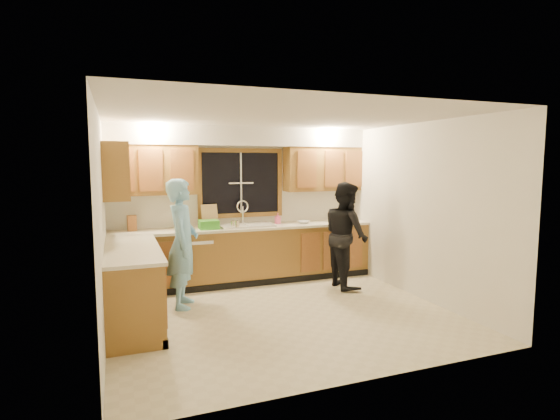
{
  "coord_description": "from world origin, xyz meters",
  "views": [
    {
      "loc": [
        -1.95,
        -5.09,
        1.94
      ],
      "look_at": [
        0.22,
        0.65,
        1.27
      ],
      "focal_mm": 28.0,
      "sensor_mm": 36.0,
      "label": 1
    }
  ],
  "objects_px": {
    "stove": "(134,300)",
    "bowl": "(303,222)",
    "man": "(183,243)",
    "sink": "(246,229)",
    "knife_block": "(132,223)",
    "dishwasher": "(194,261)",
    "dish_crate": "(209,225)",
    "soap_bottle": "(278,218)",
    "woman": "(346,235)"
  },
  "relations": [
    {
      "from": "sink",
      "to": "dishwasher",
      "type": "height_order",
      "value": "sink"
    },
    {
      "from": "woman",
      "to": "dish_crate",
      "type": "distance_m",
      "value": 2.13
    },
    {
      "from": "woman",
      "to": "knife_block",
      "type": "distance_m",
      "value": 3.26
    },
    {
      "from": "dishwasher",
      "to": "man",
      "type": "bearing_deg",
      "value": -108.5
    },
    {
      "from": "dishwasher",
      "to": "dish_crate",
      "type": "xyz_separation_m",
      "value": [
        0.23,
        -0.08,
        0.58
      ]
    },
    {
      "from": "man",
      "to": "dish_crate",
      "type": "bearing_deg",
      "value": -18.64
    },
    {
      "from": "dishwasher",
      "to": "stove",
      "type": "distance_m",
      "value": 2.04
    },
    {
      "from": "dishwasher",
      "to": "dish_crate",
      "type": "bearing_deg",
      "value": -18.91
    },
    {
      "from": "man",
      "to": "soap_bottle",
      "type": "xyz_separation_m",
      "value": [
        1.71,
        0.94,
        0.15
      ]
    },
    {
      "from": "man",
      "to": "knife_block",
      "type": "distance_m",
      "value": 1.17
    },
    {
      "from": "soap_bottle",
      "to": "stove",
      "type": "bearing_deg",
      "value": -141.31
    },
    {
      "from": "stove",
      "to": "dish_crate",
      "type": "relative_size",
      "value": 3.1
    },
    {
      "from": "bowl",
      "to": "knife_block",
      "type": "bearing_deg",
      "value": 175.97
    },
    {
      "from": "bowl",
      "to": "dish_crate",
      "type": "bearing_deg",
      "value": -179.15
    },
    {
      "from": "stove",
      "to": "knife_block",
      "type": "xyz_separation_m",
      "value": [
        0.06,
        1.95,
        0.59
      ]
    },
    {
      "from": "stove",
      "to": "soap_bottle",
      "type": "relative_size",
      "value": 5.04
    },
    {
      "from": "man",
      "to": "soap_bottle",
      "type": "relative_size",
      "value": 9.66
    },
    {
      "from": "sink",
      "to": "man",
      "type": "xyz_separation_m",
      "value": [
        -1.14,
        -0.87,
        -0.0
      ]
    },
    {
      "from": "dishwasher",
      "to": "dish_crate",
      "type": "relative_size",
      "value": 2.82
    },
    {
      "from": "woman",
      "to": "bowl",
      "type": "bearing_deg",
      "value": 31.64
    },
    {
      "from": "dish_crate",
      "to": "stove",
      "type": "bearing_deg",
      "value": -124.18
    },
    {
      "from": "dishwasher",
      "to": "woman",
      "type": "relative_size",
      "value": 0.5
    },
    {
      "from": "woman",
      "to": "dish_crate",
      "type": "relative_size",
      "value": 5.66
    },
    {
      "from": "woman",
      "to": "dish_crate",
      "type": "height_order",
      "value": "woman"
    },
    {
      "from": "stove",
      "to": "bowl",
      "type": "relative_size",
      "value": 4.47
    },
    {
      "from": "dish_crate",
      "to": "soap_bottle",
      "type": "height_order",
      "value": "soap_bottle"
    },
    {
      "from": "woman",
      "to": "stove",
      "type": "bearing_deg",
      "value": 110.8
    },
    {
      "from": "knife_block",
      "to": "dish_crate",
      "type": "height_order",
      "value": "knife_block"
    },
    {
      "from": "knife_block",
      "to": "sink",
      "type": "bearing_deg",
      "value": -10.64
    },
    {
      "from": "stove",
      "to": "bowl",
      "type": "height_order",
      "value": "bowl"
    },
    {
      "from": "dishwasher",
      "to": "woman",
      "type": "distance_m",
      "value": 2.4
    },
    {
      "from": "dish_crate",
      "to": "soap_bottle",
      "type": "xyz_separation_m",
      "value": [
        1.2,
        0.17,
        0.02
      ]
    },
    {
      "from": "sink",
      "to": "knife_block",
      "type": "bearing_deg",
      "value": 175.95
    },
    {
      "from": "soap_bottle",
      "to": "dishwasher",
      "type": "bearing_deg",
      "value": -176.42
    },
    {
      "from": "man",
      "to": "knife_block",
      "type": "bearing_deg",
      "value": 46.08
    },
    {
      "from": "man",
      "to": "dish_crate",
      "type": "height_order",
      "value": "man"
    },
    {
      "from": "woman",
      "to": "soap_bottle",
      "type": "relative_size",
      "value": 9.2
    },
    {
      "from": "dishwasher",
      "to": "man",
      "type": "height_order",
      "value": "man"
    },
    {
      "from": "stove",
      "to": "soap_bottle",
      "type": "height_order",
      "value": "soap_bottle"
    },
    {
      "from": "soap_bottle",
      "to": "bowl",
      "type": "bearing_deg",
      "value": -19.25
    },
    {
      "from": "bowl",
      "to": "dishwasher",
      "type": "bearing_deg",
      "value": 178.32
    },
    {
      "from": "man",
      "to": "dish_crate",
      "type": "distance_m",
      "value": 0.94
    },
    {
      "from": "woman",
      "to": "bowl",
      "type": "relative_size",
      "value": 8.16
    },
    {
      "from": "knife_block",
      "to": "bowl",
      "type": "bearing_deg",
      "value": -10.62
    },
    {
      "from": "woman",
      "to": "soap_bottle",
      "type": "distance_m",
      "value": 1.2
    },
    {
      "from": "sink",
      "to": "man",
      "type": "relative_size",
      "value": 0.5
    },
    {
      "from": "sink",
      "to": "dishwasher",
      "type": "distance_m",
      "value": 0.96
    },
    {
      "from": "stove",
      "to": "bowl",
      "type": "bearing_deg",
      "value": 32.28
    },
    {
      "from": "dishwasher",
      "to": "knife_block",
      "type": "height_order",
      "value": "knife_block"
    },
    {
      "from": "man",
      "to": "sink",
      "type": "bearing_deg",
      "value": -37.84
    }
  ]
}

